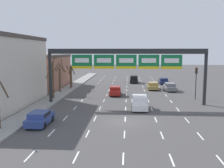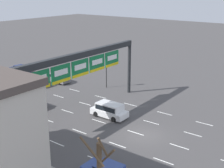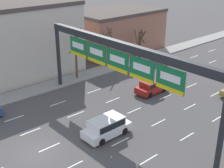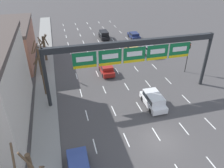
{
  "view_description": "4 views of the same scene",
  "coord_description": "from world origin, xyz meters",
  "px_view_note": "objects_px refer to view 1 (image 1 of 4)",
  "views": [
    {
      "loc": [
        0.3,
        -25.37,
        7.36
      ],
      "look_at": [
        -1.85,
        7.27,
        3.01
      ],
      "focal_mm": 40.0,
      "sensor_mm": 36.0,
      "label": 1
    },
    {
      "loc": [
        -25.53,
        -14.82,
        14.75
      ],
      "look_at": [
        0.36,
        4.37,
        4.7
      ],
      "focal_mm": 50.0,
      "sensor_mm": 36.0,
      "label": 2
    },
    {
      "loc": [
        19.87,
        -9.59,
        14.93
      ],
      "look_at": [
        -2.82,
        10.45,
        2.24
      ],
      "focal_mm": 50.0,
      "sensor_mm": 36.0,
      "label": 3
    },
    {
      "loc": [
        -8.93,
        -14.4,
        16.38
      ],
      "look_at": [
        -3.24,
        7.03,
        3.21
      ],
      "focal_mm": 35.0,
      "sensor_mm": 36.0,
      "label": 4
    }
  ],
  "objects_px": {
    "car_navy": "(163,81)",
    "tree_bare_closest": "(71,75)",
    "suv_black": "(134,79)",
    "traffic_light_near_gantry": "(196,77)",
    "car_grey": "(170,86)",
    "car_gold": "(153,86)",
    "car_red": "(115,91)",
    "suv_white": "(139,102)",
    "tree_bare_furthest": "(53,78)",
    "car_blue": "(40,118)",
    "sign_gantry": "(126,58)",
    "tree_bare_third": "(60,76)"
  },
  "relations": [
    {
      "from": "car_grey",
      "to": "suv_white",
      "type": "relative_size",
      "value": 1.1
    },
    {
      "from": "car_red",
      "to": "car_gold",
      "type": "bearing_deg",
      "value": 45.06
    },
    {
      "from": "car_gold",
      "to": "sign_gantry",
      "type": "bearing_deg",
      "value": -110.23
    },
    {
      "from": "sign_gantry",
      "to": "car_navy",
      "type": "height_order",
      "value": "sign_gantry"
    },
    {
      "from": "car_red",
      "to": "tree_bare_furthest",
      "type": "height_order",
      "value": "tree_bare_furthest"
    },
    {
      "from": "sign_gantry",
      "to": "car_grey",
      "type": "bearing_deg",
      "value": 56.82
    },
    {
      "from": "car_blue",
      "to": "traffic_light_near_gantry",
      "type": "bearing_deg",
      "value": 37.69
    },
    {
      "from": "car_gold",
      "to": "car_red",
      "type": "distance_m",
      "value": 9.68
    },
    {
      "from": "sign_gantry",
      "to": "car_navy",
      "type": "xyz_separation_m",
      "value": [
        8.15,
        21.7,
        -5.6
      ]
    },
    {
      "from": "car_navy",
      "to": "tree_bare_furthest",
      "type": "xyz_separation_m",
      "value": [
        -19.44,
        -18.7,
        2.5
      ]
    },
    {
      "from": "sign_gantry",
      "to": "tree_bare_third",
      "type": "relative_size",
      "value": 3.72
    },
    {
      "from": "sign_gantry",
      "to": "suv_white",
      "type": "xyz_separation_m",
      "value": [
        1.74,
        -3.13,
        -5.39
      ]
    },
    {
      "from": "traffic_light_near_gantry",
      "to": "tree_bare_third",
      "type": "xyz_separation_m",
      "value": [
        -22.34,
        4.68,
        -0.53
      ]
    },
    {
      "from": "car_blue",
      "to": "suv_black",
      "type": "height_order",
      "value": "suv_black"
    },
    {
      "from": "car_navy",
      "to": "suv_black",
      "type": "distance_m",
      "value": 6.78
    },
    {
      "from": "suv_black",
      "to": "suv_white",
      "type": "bearing_deg",
      "value": -89.65
    },
    {
      "from": "tree_bare_third",
      "to": "car_gold",
      "type": "bearing_deg",
      "value": 15.93
    },
    {
      "from": "suv_white",
      "to": "tree_bare_closest",
      "type": "bearing_deg",
      "value": 126.25
    },
    {
      "from": "suv_black",
      "to": "suv_white",
      "type": "distance_m",
      "value": 26.47
    },
    {
      "from": "traffic_light_near_gantry",
      "to": "tree_bare_furthest",
      "type": "relative_size",
      "value": 0.75
    },
    {
      "from": "car_red",
      "to": "car_navy",
      "type": "bearing_deg",
      "value": 56.32
    },
    {
      "from": "tree_bare_closest",
      "to": "tree_bare_third",
      "type": "bearing_deg",
      "value": -97.38
    },
    {
      "from": "car_navy",
      "to": "tree_bare_third",
      "type": "xyz_separation_m",
      "value": [
        -19.92,
        -12.93,
        2.19
      ]
    },
    {
      "from": "traffic_light_near_gantry",
      "to": "tree_bare_closest",
      "type": "xyz_separation_m",
      "value": [
        -21.63,
        10.22,
        -0.79
      ]
    },
    {
      "from": "car_navy",
      "to": "tree_bare_third",
      "type": "distance_m",
      "value": 23.85
    },
    {
      "from": "car_grey",
      "to": "car_blue",
      "type": "distance_m",
      "value": 28.28
    },
    {
      "from": "car_gold",
      "to": "car_blue",
      "type": "xyz_separation_m",
      "value": [
        -13.47,
        -24.18,
        -0.01
      ]
    },
    {
      "from": "car_blue",
      "to": "tree_bare_furthest",
      "type": "distance_m",
      "value": 14.14
    },
    {
      "from": "sign_gantry",
      "to": "tree_bare_furthest",
      "type": "distance_m",
      "value": 12.09
    },
    {
      "from": "car_gold",
      "to": "car_grey",
      "type": "bearing_deg",
      "value": -22.11
    },
    {
      "from": "car_navy",
      "to": "car_blue",
      "type": "xyz_separation_m",
      "value": [
        -16.63,
        -32.33,
        0.02
      ]
    },
    {
      "from": "car_navy",
      "to": "tree_bare_closest",
      "type": "relative_size",
      "value": 0.84
    },
    {
      "from": "sign_gantry",
      "to": "suv_white",
      "type": "bearing_deg",
      "value": -60.97
    },
    {
      "from": "car_grey",
      "to": "tree_bare_furthest",
      "type": "relative_size",
      "value": 0.75
    },
    {
      "from": "car_blue",
      "to": "suv_white",
      "type": "distance_m",
      "value": 12.68
    },
    {
      "from": "suv_white",
      "to": "tree_bare_furthest",
      "type": "relative_size",
      "value": 0.68
    },
    {
      "from": "car_grey",
      "to": "tree_bare_closest",
      "type": "relative_size",
      "value": 1.01
    },
    {
      "from": "car_navy",
      "to": "car_grey",
      "type": "xyz_separation_m",
      "value": [
        -0.1,
        -9.39,
        0.05
      ]
    },
    {
      "from": "car_gold",
      "to": "tree_bare_furthest",
      "type": "relative_size",
      "value": 0.67
    },
    {
      "from": "sign_gantry",
      "to": "suv_black",
      "type": "xyz_separation_m",
      "value": [
        1.58,
        23.34,
        -5.38
      ]
    },
    {
      "from": "suv_black",
      "to": "tree_bare_furthest",
      "type": "distance_m",
      "value": 24.18
    },
    {
      "from": "traffic_light_near_gantry",
      "to": "tree_bare_closest",
      "type": "height_order",
      "value": "tree_bare_closest"
    },
    {
      "from": "traffic_light_near_gantry",
      "to": "tree_bare_third",
      "type": "height_order",
      "value": "tree_bare_third"
    },
    {
      "from": "car_navy",
      "to": "tree_bare_closest",
      "type": "xyz_separation_m",
      "value": [
        -19.2,
        -7.39,
        1.94
      ]
    },
    {
      "from": "suv_black",
      "to": "traffic_light_near_gantry",
      "type": "xyz_separation_m",
      "value": [
        9.0,
        -19.25,
        2.5
      ]
    },
    {
      "from": "car_grey",
      "to": "suv_black",
      "type": "height_order",
      "value": "suv_black"
    },
    {
      "from": "traffic_light_near_gantry",
      "to": "tree_bare_furthest",
      "type": "xyz_separation_m",
      "value": [
        -21.87,
        -1.09,
        -0.23
      ]
    },
    {
      "from": "sign_gantry",
      "to": "tree_bare_closest",
      "type": "height_order",
      "value": "sign_gantry"
    },
    {
      "from": "sign_gantry",
      "to": "car_gold",
      "type": "bearing_deg",
      "value": 69.77
    },
    {
      "from": "car_blue",
      "to": "tree_bare_furthest",
      "type": "relative_size",
      "value": 0.63
    }
  ]
}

